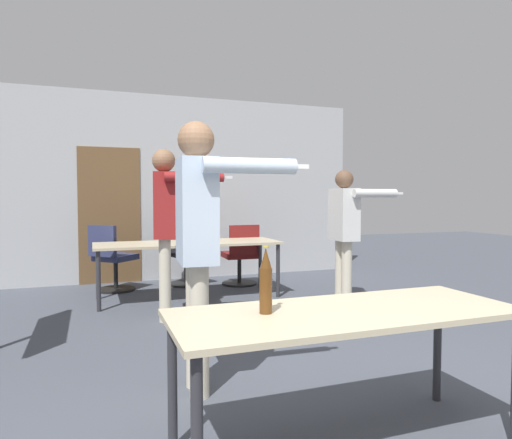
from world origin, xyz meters
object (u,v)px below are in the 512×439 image
person_near_casual (166,216)px  beer_bottle (266,282)px  office_chair_side_rolled (241,257)px  person_center_tall (199,228)px  office_chair_mid_tucked (182,256)px  person_right_polo (345,224)px  office_chair_near_pushed (112,260)px

person_near_casual → beer_bottle: (0.07, -2.74, -0.22)m
office_chair_side_rolled → person_near_casual: bearing=-129.5°
person_center_tall → person_near_casual: person_near_casual is taller
office_chair_mid_tucked → beer_bottle: bearing=-24.5°
beer_bottle → person_right_polo: bearing=52.5°
office_chair_side_rolled → beer_bottle: bearing=-105.0°
person_center_tall → office_chair_side_rolled: size_ratio=1.99×
person_near_casual → office_chair_side_rolled: 2.14m
office_chair_side_rolled → beer_bottle: beer_bottle is taller
office_chair_near_pushed → person_near_casual: bearing=-30.9°
office_chair_side_rolled → beer_bottle: (-1.26, -4.27, 0.47)m
person_center_tall → beer_bottle: (0.14, -0.86, -0.21)m
person_center_tall → beer_bottle: size_ratio=5.35×
person_center_tall → person_right_polo: (2.19, 1.81, -0.12)m
office_chair_side_rolled → office_chair_mid_tucked: 0.87m
office_chair_near_pushed → office_chair_side_rolled: bearing=37.8°
beer_bottle → office_chair_near_pushed: bearing=97.1°
office_chair_side_rolled → office_chair_near_pushed: bearing=175.9°
office_chair_side_rolled → office_chair_near_pushed: 1.82m
office_chair_near_pushed → beer_bottle: beer_bottle is taller
office_chair_near_pushed → person_center_tall: bearing=-40.2°
person_center_tall → office_chair_side_rolled: person_center_tall is taller
person_near_casual → office_chair_near_pushed: person_near_casual is taller
beer_bottle → person_center_tall: bearing=99.3°
person_right_polo → office_chair_side_rolled: size_ratio=1.80×
person_center_tall → beer_bottle: 0.90m
person_right_polo → beer_bottle: bearing=-33.2°
person_right_polo → office_chair_near_pushed: 3.20m
person_center_tall → office_chair_side_rolled: bearing=161.6°
office_chair_side_rolled → office_chair_near_pushed: office_chair_near_pushed is taller
office_chair_side_rolled → person_center_tall: bearing=-110.9°
person_center_tall → office_chair_near_pushed: 3.67m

